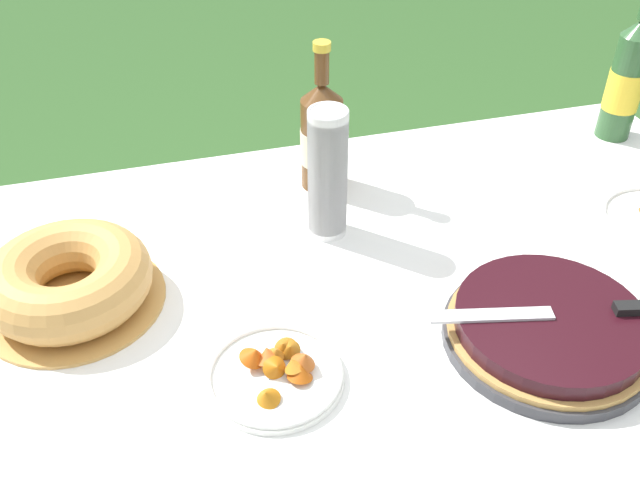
% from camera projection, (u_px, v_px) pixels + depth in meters
% --- Properties ---
extents(garden_table, '(1.65, 0.99, 0.77)m').
position_uv_depth(garden_table, '(361.00, 319.00, 1.27)').
color(garden_table, brown).
rests_on(garden_table, ground_plane).
extents(tablecloth, '(1.66, 1.00, 0.10)m').
position_uv_depth(tablecloth, '(362.00, 294.00, 1.23)').
color(tablecloth, white).
rests_on(tablecloth, garden_table).
extents(berry_tart, '(0.32, 0.32, 0.06)m').
position_uv_depth(berry_tart, '(548.00, 328.00, 1.10)').
color(berry_tart, '#38383D').
rests_on(berry_tart, tablecloth).
extents(serving_knife, '(0.37, 0.10, 0.01)m').
position_uv_depth(serving_knife, '(572.00, 311.00, 1.08)').
color(serving_knife, silver).
rests_on(serving_knife, berry_tart).
extents(bundt_cake, '(0.30, 0.30, 0.10)m').
position_uv_depth(bundt_cake, '(69.00, 280.00, 1.16)').
color(bundt_cake, tan).
rests_on(bundt_cake, tablecloth).
extents(cup_stack, '(0.07, 0.07, 0.25)m').
position_uv_depth(cup_stack, '(328.00, 174.00, 1.27)').
color(cup_stack, white).
rests_on(cup_stack, tablecloth).
extents(cider_bottle_green, '(0.08, 0.08, 0.35)m').
position_uv_depth(cider_bottle_green, '(626.00, 80.00, 1.56)').
color(cider_bottle_green, '#2D562D').
rests_on(cider_bottle_green, tablecloth).
extents(cider_bottle_amber, '(0.09, 0.09, 0.31)m').
position_uv_depth(cider_bottle_amber, '(322.00, 136.00, 1.41)').
color(cider_bottle_amber, brown).
rests_on(cider_bottle_amber, tablecloth).
extents(snack_plate_left, '(0.21, 0.21, 0.05)m').
position_uv_depth(snack_plate_left, '(276.00, 372.00, 1.05)').
color(snack_plate_left, white).
rests_on(snack_plate_left, tablecloth).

